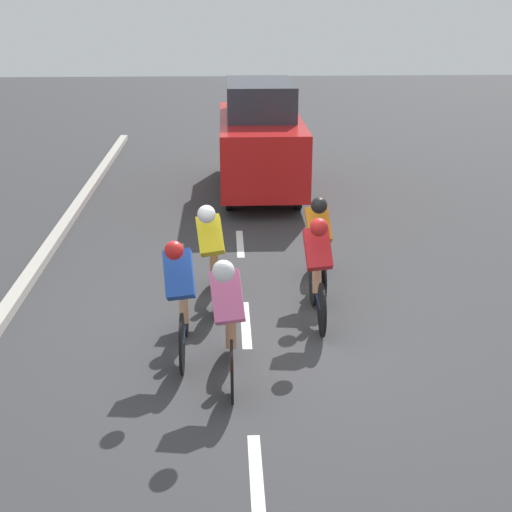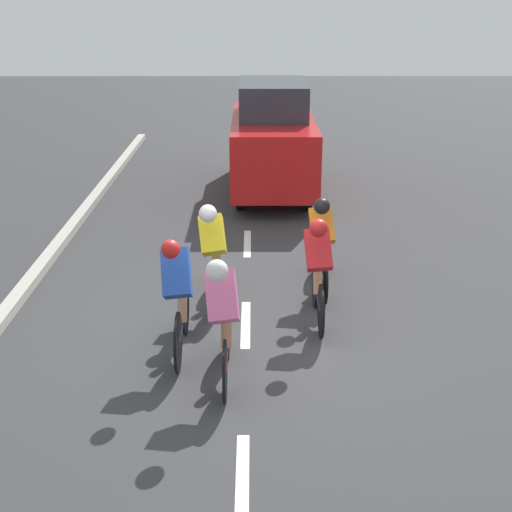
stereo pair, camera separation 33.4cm
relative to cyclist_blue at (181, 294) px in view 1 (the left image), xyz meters
The scene contains 10 objects.
ground_plane 1.22m from the cyclist_blue, 146.28° to the right, with size 60.00×60.00×0.00m, color #38383A.
lane_stripe_near 2.64m from the cyclist_blue, 107.86° to the left, with size 0.12×1.40×0.01m, color white.
lane_stripe_mid 1.36m from the cyclist_blue, 133.98° to the right, with size 0.12×1.40×0.01m, color white.
lane_stripe_far 4.15m from the cyclist_blue, 100.93° to the right, with size 0.12×1.40×0.01m, color white.
cyclist_blue is the anchor object (origin of this frame).
cyclist_red 1.90m from the cyclist_blue, 153.49° to the right, with size 0.37×1.64×1.50m.
cyclist_pink 0.85m from the cyclist_blue, 130.28° to the left, with size 0.39×1.64×1.53m.
cyclist_orange 2.66m from the cyclist_blue, 133.87° to the right, with size 0.38×1.68×1.46m.
cyclist_yellow 1.50m from the cyclist_blue, 102.81° to the right, with size 0.40×1.63×1.50m.
support_car 7.61m from the cyclist_blue, 99.78° to the right, with size 1.70×4.43×2.32m.
Camera 1 is at (0.24, 8.13, 4.06)m, focal length 50.00 mm.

